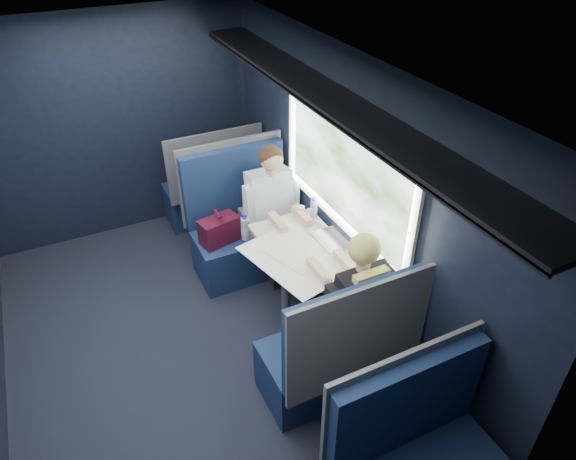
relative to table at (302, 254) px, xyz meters
name	(u,v)px	position (x,y,z in m)	size (l,w,h in m)	color
ground	(191,351)	(-1.03, 0.00, -0.67)	(2.80, 4.20, 0.01)	black
room_shell	(171,198)	(-1.01, 0.00, 0.81)	(3.00, 4.40, 2.40)	black
table	(302,254)	(0.00, 0.00, 0.00)	(0.62, 1.00, 0.74)	#54565E
seat_bay_near	(243,230)	(-0.20, 0.87, -0.24)	(1.04, 0.62, 1.26)	#0E1C3E
seat_bay_far	(335,355)	(-0.18, -0.87, -0.25)	(1.04, 0.62, 1.26)	#0E1C3E
seat_row_front	(213,188)	(-0.18, 1.80, -0.25)	(1.04, 0.51, 1.16)	#0E1C3E
man	(274,207)	(0.07, 0.70, 0.06)	(0.53, 0.56, 1.32)	black
woman	(355,298)	(0.07, -0.71, 0.06)	(0.53, 0.56, 1.32)	black
papers	(296,258)	(-0.12, -0.12, 0.08)	(0.59, 0.85, 0.01)	white
laptop	(339,232)	(0.33, -0.03, 0.15)	(0.26, 0.34, 0.26)	silver
bottle_small	(314,208)	(0.30, 0.36, 0.17)	(0.06, 0.06, 0.21)	silver
cup	(301,211)	(0.22, 0.44, 0.12)	(0.06, 0.06, 0.08)	white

